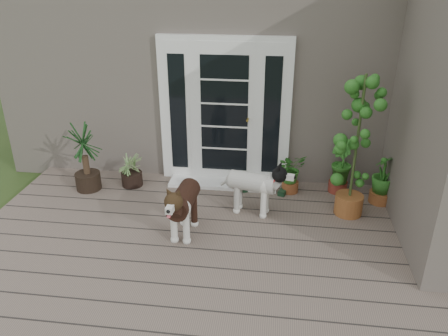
# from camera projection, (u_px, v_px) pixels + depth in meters

# --- Properties ---
(deck) EXTENTS (6.20, 4.60, 0.12)m
(deck) POSITION_uv_depth(u_px,v_px,m) (217.00, 273.00, 4.84)
(deck) COLOR #6B5B4C
(deck) RESTS_ON ground
(house_main) EXTENTS (7.40, 4.00, 3.10)m
(house_main) POSITION_uv_depth(u_px,v_px,m) (250.00, 60.00, 8.03)
(house_main) COLOR #665E54
(house_main) RESTS_ON ground
(door_unit) EXTENTS (1.90, 0.14, 2.15)m
(door_unit) POSITION_uv_depth(u_px,v_px,m) (225.00, 112.00, 6.36)
(door_unit) COLOR white
(door_unit) RESTS_ON deck
(door_step) EXTENTS (1.60, 0.40, 0.05)m
(door_step) POSITION_uv_depth(u_px,v_px,m) (223.00, 183.00, 6.63)
(door_step) COLOR white
(door_step) RESTS_ON deck
(brindle_dog) EXTENTS (0.42, 0.87, 0.70)m
(brindle_dog) POSITION_uv_depth(u_px,v_px,m) (184.00, 209.00, 5.29)
(brindle_dog) COLOR black
(brindle_dog) RESTS_ON deck
(white_dog) EXTENTS (0.85, 0.50, 0.66)m
(white_dog) POSITION_uv_depth(u_px,v_px,m) (252.00, 190.00, 5.76)
(white_dog) COLOR white
(white_dog) RESTS_ON deck
(spider_plant) EXTENTS (0.63, 0.63, 0.55)m
(spider_plant) POSITION_uv_depth(u_px,v_px,m) (131.00, 168.00, 6.51)
(spider_plant) COLOR #9CBD74
(spider_plant) RESTS_ON deck
(yucca) EXTENTS (0.72, 0.72, 1.00)m
(yucca) POSITION_uv_depth(u_px,v_px,m) (85.00, 158.00, 6.31)
(yucca) COLOR black
(yucca) RESTS_ON deck
(herb_a) EXTENTS (0.54, 0.54, 0.50)m
(herb_a) POSITION_uv_depth(u_px,v_px,m) (291.00, 176.00, 6.33)
(herb_a) COLOR #19581C
(herb_a) RESTS_ON deck
(herb_b) EXTENTS (0.51, 0.51, 0.58)m
(herb_b) POSITION_uv_depth(u_px,v_px,m) (339.00, 173.00, 6.32)
(herb_b) COLOR #1F601B
(herb_b) RESTS_ON deck
(herb_c) EXTENTS (0.52, 0.52, 0.58)m
(herb_c) POSITION_uv_depth(u_px,v_px,m) (382.00, 184.00, 6.03)
(herb_c) COLOR #28661D
(herb_c) RESTS_ON deck
(sapling) EXTENTS (0.63, 0.63, 1.94)m
(sapling) POSITION_uv_depth(u_px,v_px,m) (356.00, 146.00, 5.47)
(sapling) COLOR #1C6422
(sapling) RESTS_ON deck
(clog_left) EXTENTS (0.23, 0.31, 0.09)m
(clog_left) POSITION_uv_depth(u_px,v_px,m) (242.00, 186.00, 6.49)
(clog_left) COLOR #15351F
(clog_left) RESTS_ON deck
(clog_right) EXTENTS (0.22, 0.32, 0.09)m
(clog_right) POSITION_uv_depth(u_px,v_px,m) (284.00, 190.00, 6.37)
(clog_right) COLOR #13311B
(clog_right) RESTS_ON deck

